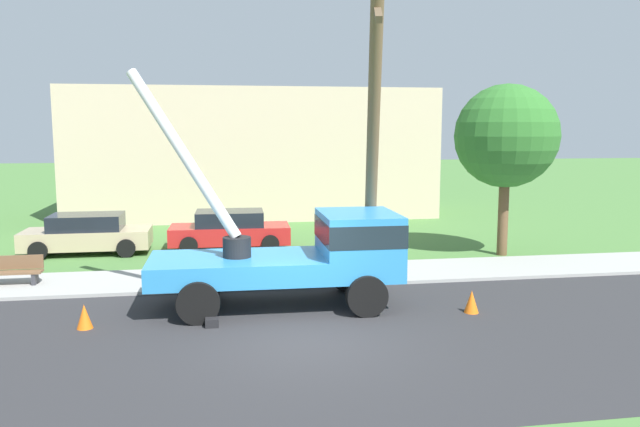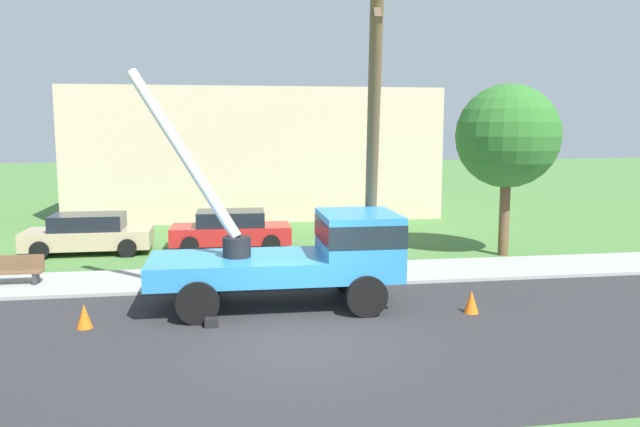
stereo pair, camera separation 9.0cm
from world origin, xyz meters
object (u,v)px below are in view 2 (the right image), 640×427
object	(u,v)px
park_bench	(14,271)
leaning_utility_pole	(373,137)
traffic_cone_behind	(84,316)
traffic_cone_ahead	(471,302)
parked_sedan_red	(231,230)
parked_sedan_tan	(89,234)
utility_truck	(308,250)
roadside_tree_near	(507,137)

from	to	relation	value
park_bench	leaning_utility_pole	bearing A→B (deg)	-14.80
traffic_cone_behind	park_bench	size ratio (longest dim) A/B	0.35
traffic_cone_ahead	park_bench	bearing A→B (deg)	159.44
parked_sedan_red	park_bench	xyz separation A→B (m)	(-6.19, -4.85, -0.25)
leaning_utility_pole	park_bench	distance (m)	10.78
traffic_cone_ahead	traffic_cone_behind	world-z (taller)	same
parked_sedan_tan	park_bench	world-z (taller)	parked_sedan_tan
utility_truck	parked_sedan_red	xyz separation A→B (m)	(-1.79, 7.91, -0.70)
leaning_utility_pole	parked_sedan_red	xyz separation A→B (m)	(-3.56, 7.42, -3.53)
traffic_cone_ahead	roadside_tree_near	world-z (taller)	roadside_tree_near
leaning_utility_pole	parked_sedan_red	world-z (taller)	leaning_utility_pole
leaning_utility_pole	traffic_cone_behind	bearing A→B (deg)	-167.33
traffic_cone_ahead	roadside_tree_near	size ratio (longest dim) A/B	0.09
traffic_cone_behind	parked_sedan_tan	xyz separation A→B (m)	(-1.60, 8.90, 0.43)
parked_sedan_tan	park_bench	bearing A→B (deg)	-103.36
leaning_utility_pole	park_bench	world-z (taller)	leaning_utility_pole
leaning_utility_pole	roadside_tree_near	size ratio (longest dim) A/B	1.39
park_bench	parked_sedan_tan	bearing A→B (deg)	76.64
traffic_cone_ahead	parked_sedan_red	bearing A→B (deg)	121.20
traffic_cone_ahead	traffic_cone_behind	bearing A→B (deg)	178.28
parked_sedan_red	roadside_tree_near	distance (m)	10.49
utility_truck	park_bench	xyz separation A→B (m)	(-7.98, 3.06, -0.95)
leaning_utility_pole	traffic_cone_ahead	bearing A→B (deg)	-42.06
leaning_utility_pole	utility_truck	bearing A→B (deg)	-164.86
leaning_utility_pole	parked_sedan_tan	bearing A→B (deg)	139.70
park_bench	traffic_cone_ahead	bearing A→B (deg)	-20.56
traffic_cone_behind	park_bench	world-z (taller)	park_bench
leaning_utility_pole	park_bench	size ratio (longest dim) A/B	5.20
traffic_cone_behind	parked_sedan_tan	size ratio (longest dim) A/B	0.13
utility_truck	traffic_cone_behind	bearing A→B (deg)	-168.18
traffic_cone_ahead	utility_truck	bearing A→B (deg)	160.31
traffic_cone_behind	park_bench	bearing A→B (deg)	123.28
traffic_cone_ahead	traffic_cone_behind	xyz separation A→B (m)	(-9.08, 0.27, 0.00)
roadside_tree_near	park_bench	bearing A→B (deg)	-172.50
utility_truck	traffic_cone_behind	distance (m)	5.48
leaning_utility_pole	traffic_cone_behind	size ratio (longest dim) A/B	14.87
parked_sedan_tan	parked_sedan_red	distance (m)	5.07
traffic_cone_behind	parked_sedan_tan	world-z (taller)	parked_sedan_tan
traffic_cone_ahead	traffic_cone_behind	size ratio (longest dim) A/B	1.00
traffic_cone_ahead	parked_sedan_tan	world-z (taller)	parked_sedan_tan
roadside_tree_near	traffic_cone_ahead	bearing A→B (deg)	-120.85
utility_truck	traffic_cone_ahead	distance (m)	4.22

